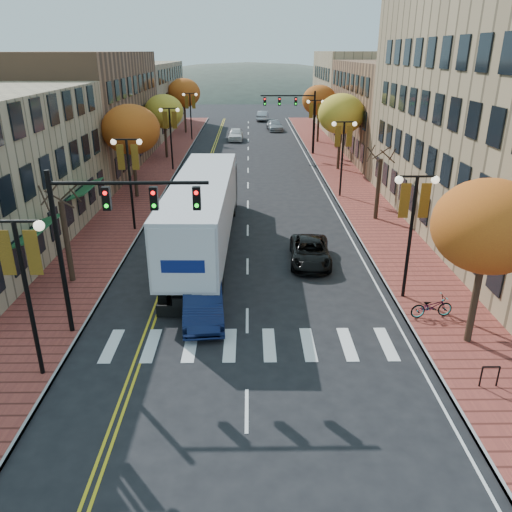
{
  "coord_description": "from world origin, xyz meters",
  "views": [
    {
      "loc": [
        0.13,
        -15.39,
        11.1
      ],
      "look_at": [
        0.42,
        6.17,
        2.2
      ],
      "focal_mm": 35.0,
      "sensor_mm": 36.0,
      "label": 1
    }
  ],
  "objects_px": {
    "bicycle": "(432,306)",
    "navy_sedan": "(203,300)",
    "black_suv": "(310,252)",
    "semi_truck": "(205,206)"
  },
  "relations": [
    {
      "from": "semi_truck",
      "to": "black_suv",
      "type": "xyz_separation_m",
      "value": [
        5.98,
        -2.24,
        -2.03
      ]
    },
    {
      "from": "semi_truck",
      "to": "bicycle",
      "type": "xyz_separation_m",
      "value": [
        10.6,
        -8.76,
        -2.03
      ]
    },
    {
      "from": "bicycle",
      "to": "semi_truck",
      "type": "bearing_deg",
      "value": 42.36
    },
    {
      "from": "navy_sedan",
      "to": "bicycle",
      "type": "height_order",
      "value": "navy_sedan"
    },
    {
      "from": "semi_truck",
      "to": "navy_sedan",
      "type": "relative_size",
      "value": 3.74
    },
    {
      "from": "navy_sedan",
      "to": "bicycle",
      "type": "bearing_deg",
      "value": -7.9
    },
    {
      "from": "bicycle",
      "to": "black_suv",
      "type": "bearing_deg",
      "value": 27.3
    },
    {
      "from": "navy_sedan",
      "to": "bicycle",
      "type": "xyz_separation_m",
      "value": [
        10.11,
        -0.41,
        -0.16
      ]
    },
    {
      "from": "bicycle",
      "to": "navy_sedan",
      "type": "bearing_deg",
      "value": 79.57
    },
    {
      "from": "navy_sedan",
      "to": "black_suv",
      "type": "bearing_deg",
      "value": 42.52
    }
  ]
}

